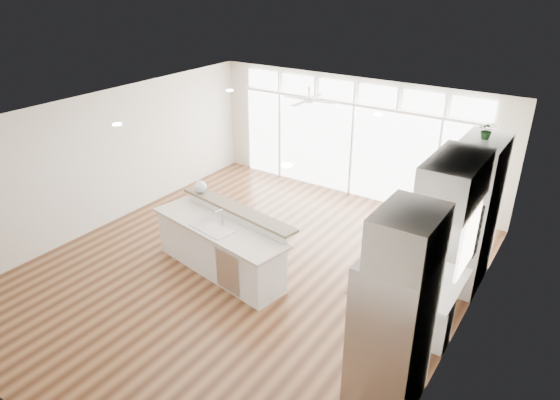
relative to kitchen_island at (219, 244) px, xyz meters
The scene contains 24 objects.
floor 0.74m from the kitchen_island, 35.56° to the left, with size 7.00×8.00×0.02m, color #482816.
ceiling 2.22m from the kitchen_island, 35.56° to the left, with size 7.00×8.00×0.02m, color silver.
wall_back 4.38m from the kitchen_island, 84.63° to the left, with size 7.00×0.04×2.70m, color beige.
wall_front 3.82m from the kitchen_island, 83.80° to the right, with size 7.00×0.04×2.70m, color beige.
wall_left 3.21m from the kitchen_island, behind, with size 0.04×8.00×2.70m, color beige.
wall_right 4.00m from the kitchen_island, ahead, with size 0.04×8.00×2.70m, color beige.
glass_wall 4.28m from the kitchen_island, 84.55° to the left, with size 5.80×0.06×2.08m, color white.
transom_row 4.63m from the kitchen_island, 84.55° to the left, with size 5.90×0.06×0.40m, color white.
desk_window 4.04m from the kitchen_island, ahead, with size 0.04×0.85×0.85m, color white.
ceiling_fan 3.65m from the kitchen_island, 91.79° to the left, with size 1.16×1.16×0.32m, color white.
recessed_lights 2.23m from the kitchen_island, 50.45° to the left, with size 3.40×3.00×0.02m, color white.
oven_cabinet 4.20m from the kitchen_island, 30.30° to the left, with size 0.64×1.20×2.50m, color white.
desk_nook 3.59m from the kitchen_island, ahead, with size 0.72×1.30×0.76m, color white.
upper_cabinets 4.05m from the kitchen_island, ahead, with size 0.64×1.30×0.64m, color white.
refrigerator 3.70m from the kitchen_island, 16.81° to the right, with size 0.76×0.90×2.00m, color silver.
fridge_cabinet 4.12m from the kitchen_island, 16.55° to the right, with size 0.64×0.90×0.60m, color white.
framed_photos 4.14m from the kitchen_island, 17.37° to the left, with size 0.06×0.22×0.80m, color black.
kitchen_island is the anchor object (origin of this frame).
rug 2.73m from the kitchen_island, 20.10° to the left, with size 0.83×0.60×0.01m, color #3B1E12.
office_chair 3.32m from the kitchen_island, 21.46° to the left, with size 0.52×0.48×1.00m, color black.
fishbowl 1.22m from the kitchen_island, 147.20° to the left, with size 0.23×0.23×0.23m, color silver.
monitor 3.53m from the kitchen_island, ahead, with size 0.07×0.43×0.36m, color black.
keyboard 3.34m from the kitchen_island, 10.16° to the left, with size 0.11×0.29×0.01m, color silver.
potted_plant 4.63m from the kitchen_island, 30.30° to the left, with size 0.24×0.27×0.21m, color #225022.
Camera 1 is at (4.57, -5.85, 4.86)m, focal length 32.00 mm.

